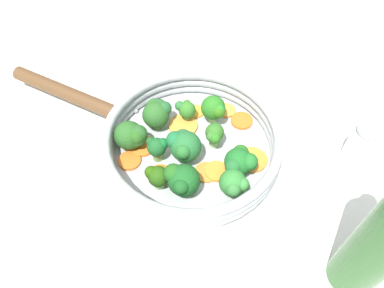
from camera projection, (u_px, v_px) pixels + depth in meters
name	position (u px, v px, depth m)	size (l,w,h in m)	color
ground_plane	(192.00, 155.00, 0.60)	(4.00, 4.00, 0.00)	silver
skillet	(192.00, 152.00, 0.60)	(0.26, 0.26, 0.02)	#B2B5B7
skillet_rim_wall	(192.00, 141.00, 0.57)	(0.28, 0.28, 0.04)	#AFB6BE
skillet_handle	(68.00, 93.00, 0.65)	(0.02, 0.02, 0.23)	brown
skillet_rivet_left	(136.00, 111.00, 0.64)	(0.01, 0.01, 0.01)	#B2B0B4
skillet_rivet_right	(118.00, 132.00, 0.61)	(0.01, 0.01, 0.01)	#AFB3B6
carrot_slice_0	(217.00, 171.00, 0.56)	(0.04, 0.04, 0.01)	orange
carrot_slice_1	(196.00, 112.00, 0.64)	(0.03, 0.03, 0.00)	orange
carrot_slice_2	(130.00, 161.00, 0.58)	(0.03, 0.03, 0.01)	orange
carrot_slice_3	(181.00, 126.00, 0.62)	(0.05, 0.05, 0.01)	gold
carrot_slice_4	(227.00, 111.00, 0.64)	(0.03, 0.03, 0.00)	orange
carrot_slice_5	(206.00, 172.00, 0.57)	(0.04, 0.04, 0.00)	orange
carrot_slice_6	(160.00, 174.00, 0.56)	(0.03, 0.03, 0.01)	orange
carrot_slice_7	(143.00, 146.00, 0.59)	(0.04, 0.04, 0.01)	orange
carrot_slice_8	(242.00, 121.00, 0.62)	(0.04, 0.04, 0.01)	orange
carrot_slice_9	(252.00, 160.00, 0.58)	(0.05, 0.05, 0.00)	orange
broccoli_floret_0	(184.00, 145.00, 0.55)	(0.05, 0.05, 0.06)	#5E9448
broccoli_floret_1	(156.00, 176.00, 0.53)	(0.03, 0.03, 0.04)	#86B46E
broccoli_floret_2	(233.00, 183.00, 0.53)	(0.04, 0.05, 0.04)	#6EA655
broccoli_floret_3	(215.00, 135.00, 0.57)	(0.03, 0.04, 0.04)	#86AD66
broccoli_floret_4	(214.00, 109.00, 0.60)	(0.04, 0.04, 0.05)	#8AB263
broccoli_floret_5	(132.00, 136.00, 0.57)	(0.05, 0.05, 0.05)	#75A258
broccoli_floret_6	(240.00, 161.00, 0.54)	(0.05, 0.05, 0.05)	#8CAF61
broccoli_floret_7	(186.00, 109.00, 0.61)	(0.03, 0.03, 0.04)	#669854
broccoli_floret_8	(157.00, 113.00, 0.60)	(0.05, 0.05, 0.05)	#7CA458
broccoli_floret_9	(182.00, 180.00, 0.52)	(0.05, 0.05, 0.05)	#8EA96D
broccoli_floret_10	(157.00, 146.00, 0.56)	(0.03, 0.03, 0.04)	#7BA053
salt_shaker	(362.00, 142.00, 0.56)	(0.04, 0.04, 0.10)	white
oil_bottle	(383.00, 243.00, 0.40)	(0.06, 0.06, 0.27)	#2D5B28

